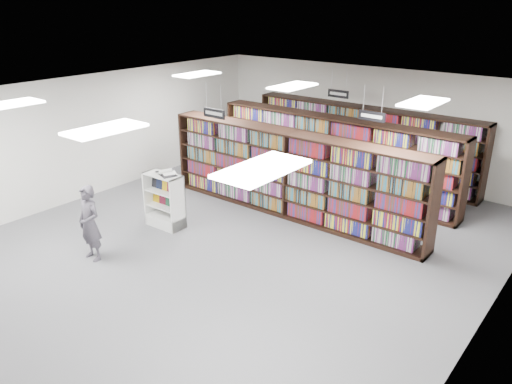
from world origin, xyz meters
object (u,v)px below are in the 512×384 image
Objects in this scene: open_book at (166,173)px; shopper at (90,223)px; endcap_display at (166,208)px; bookshelf_row_near at (290,175)px.

open_book is 2.12m from shopper.
endcap_display is 2.05m from shopper.
bookshelf_row_near is 5.45× the size of endcap_display.
bookshelf_row_near is 4.42× the size of shopper.
bookshelf_row_near reaches higher than shopper.
bookshelf_row_near is 2.94m from open_book.
bookshelf_row_near is 4.71m from shopper.
endcap_display is at bearing -129.91° from bookshelf_row_near.
shopper is (-0.03, -2.05, -0.53)m from open_book.
endcap_display is at bearing 90.55° from shopper.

